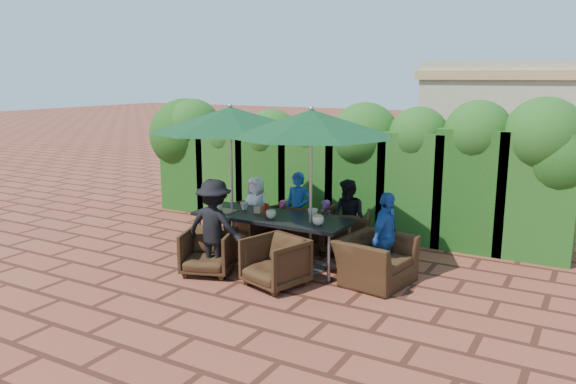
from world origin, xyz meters
The scene contains 32 objects.
ground centered at (0.00, 0.00, 0.00)m, with size 80.00×80.00×0.00m, color brown.
dining_table centered at (-0.05, -0.09, 0.68)m, with size 2.51×0.90×0.75m.
umbrella_left centered at (-0.80, -0.10, 2.21)m, with size 2.56×2.56×2.46m.
umbrella_right centered at (0.65, -0.15, 2.21)m, with size 2.45×2.45×2.46m.
chair_far_left centered at (-1.00, 0.86, 0.37)m, with size 0.72×0.67×0.74m, color black.
chair_far_mid centered at (0.04, 0.94, 0.40)m, with size 0.78×0.73×0.80m, color black.
chair_far_right centered at (0.76, 0.95, 0.38)m, with size 0.75×0.70×0.77m, color black.
chair_near_left centered at (-0.59, -1.01, 0.37)m, with size 0.71×0.66×0.73m, color black.
chair_near_right centered at (0.53, -0.97, 0.38)m, with size 0.74×0.69×0.76m, color black.
chair_end_right centered at (1.69, -0.16, 0.44)m, with size 1.01×0.66×0.88m, color black.
adult_far_left centered at (-0.95, 0.84, 0.57)m, with size 0.56×0.33×1.14m, color white.
adult_far_mid centered at (-0.10, 0.84, 0.64)m, with size 0.46×0.38×1.29m, color #1C4E9B.
adult_far_right centered at (0.84, 0.82, 0.62)m, with size 0.60×0.37×1.25m, color black.
adult_near_left centered at (-0.51, -0.96, 0.71)m, with size 0.91×0.42×1.42m, color black.
adult_end_right centered at (1.78, -0.04, 0.65)m, with size 0.76×0.38×1.29m, color #1C4E9B.
child_left centered at (-0.44, 0.88, 0.38)m, with size 0.27×0.22×0.76m, color #ED538E.
child_right centered at (0.39, 0.89, 0.43)m, with size 0.31×0.25×0.85m, color #A14DA7.
pedestrian_a centered at (1.36, 4.20, 0.96)m, with size 1.80×0.64×1.93m, color green.
pedestrian_b centered at (2.57, 4.47, 0.90)m, with size 0.87×0.53×1.81m, color #ED538E.
pedestrian_c centered at (3.68, 4.27, 0.83)m, with size 1.07×0.49×1.67m, color #9B9DA4.
cup_a centered at (-0.98, -0.26, 0.82)m, with size 0.18×0.18×0.14m, color beige.
cup_b centered at (-0.65, 0.02, 0.81)m, with size 0.13×0.13×0.12m, color beige.
cup_c centered at (0.02, -0.24, 0.81)m, with size 0.16×0.16×0.12m, color beige.
cup_d centered at (0.58, 0.08, 0.82)m, with size 0.16×0.16×0.15m, color beige.
cup_e centered at (0.82, -0.24, 0.82)m, with size 0.17×0.17×0.13m, color beige.
ketchup_bottle centered at (-0.20, -0.04, 0.83)m, with size 0.04×0.04×0.17m, color #B20C0A.
sauce_bottle centered at (-0.15, -0.06, 0.83)m, with size 0.04×0.04×0.17m, color #4C230C.
serving_tray centered at (-0.86, -0.22, 0.76)m, with size 0.35×0.25×0.02m, color #AD8253.
number_block_left centered at (-0.33, -0.06, 0.80)m, with size 0.12×0.06×0.10m, color tan.
number_block_right centered at (0.69, -0.02, 0.80)m, with size 0.12×0.06×0.10m, color tan.
hedge_wall centered at (-0.04, 2.32, 1.36)m, with size 9.10×1.60×2.57m.
building centered at (3.50, 6.99, 1.61)m, with size 6.20×3.08×3.20m.
Camera 1 is at (4.35, -7.33, 2.88)m, focal length 35.00 mm.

